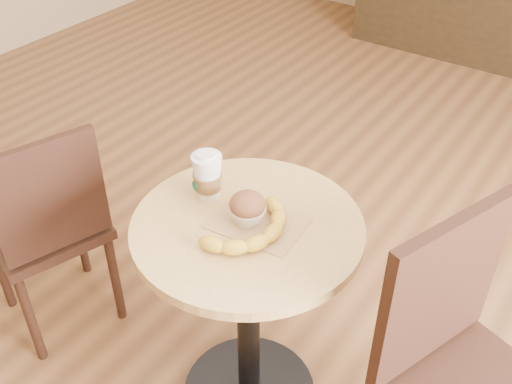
% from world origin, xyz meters
% --- Properties ---
extents(cafe_table, '(0.62, 0.62, 0.75)m').
position_xyz_m(cafe_table, '(0.04, -0.05, 0.50)').
color(cafe_table, black).
rests_on(cafe_table, ground).
extents(chair_left, '(0.47, 0.47, 0.85)m').
position_xyz_m(chair_left, '(-0.71, -0.17, 0.46)').
color(chair_left, black).
rests_on(chair_left, ground).
extents(chair_right, '(0.53, 0.53, 0.95)m').
position_xyz_m(chair_right, '(0.65, -0.01, 0.52)').
color(chair_right, black).
rests_on(chair_right, ground).
extents(kraft_bag, '(0.26, 0.20, 0.00)m').
position_xyz_m(kraft_bag, '(0.06, -0.03, 0.75)').
color(kraft_bag, tan).
rests_on(kraft_bag, cafe_table).
extents(coffee_cup, '(0.08, 0.09, 0.14)m').
position_xyz_m(coffee_cup, '(-0.13, -0.01, 0.81)').
color(coffee_cup, white).
rests_on(coffee_cup, cafe_table).
extents(muffin, '(0.10, 0.10, 0.09)m').
position_xyz_m(muffin, '(0.03, -0.04, 0.80)').
color(muffin, silver).
rests_on(muffin, kraft_bag).
extents(banana, '(0.25, 0.33, 0.04)m').
position_xyz_m(banana, '(0.08, -0.08, 0.77)').
color(banana, gold).
rests_on(banana, kraft_bag).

